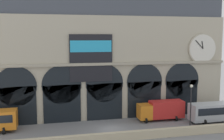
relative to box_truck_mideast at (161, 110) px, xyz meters
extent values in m
plane|color=slate|center=(-8.93, -2.76, -1.70)|extent=(200.00, 200.00, 0.00)
cube|color=#BCAD8C|center=(-8.93, -7.24, -1.12)|extent=(90.00, 0.70, 1.16)
cube|color=#B2A891|center=(-8.93, 4.71, 6.71)|extent=(42.14, 4.94, 16.82)
cube|color=#424751|center=(-8.93, 5.01, 16.70)|extent=(42.14, 4.34, 3.16)
cube|color=black|center=(-22.52, 2.19, 1.32)|extent=(5.81, 0.20, 6.03)
cylinder|color=black|center=(-22.52, 2.19, 4.33)|extent=(6.12, 0.20, 6.12)
cube|color=black|center=(-15.73, 2.19, 1.32)|extent=(5.81, 0.20, 6.03)
cylinder|color=black|center=(-15.73, 2.19, 4.33)|extent=(6.12, 0.20, 6.12)
cube|color=black|center=(-8.93, 2.19, 1.32)|extent=(5.81, 0.20, 6.03)
cylinder|color=black|center=(-8.93, 2.19, 4.33)|extent=(6.12, 0.20, 6.12)
cube|color=black|center=(-2.13, 2.19, 1.32)|extent=(5.81, 0.20, 6.03)
cylinder|color=black|center=(-2.13, 2.19, 4.33)|extent=(6.12, 0.20, 6.12)
cube|color=black|center=(4.67, 2.19, 1.32)|extent=(5.81, 0.20, 6.03)
cylinder|color=black|center=(4.67, 2.19, 4.33)|extent=(6.12, 0.20, 6.12)
cylinder|color=#B2A891|center=(8.24, 2.09, 9.74)|extent=(5.26, 0.25, 5.26)
cylinder|color=silver|center=(8.24, 1.97, 9.74)|extent=(4.87, 0.06, 4.87)
cube|color=black|center=(8.11, 1.91, 10.39)|extent=(0.42, 0.04, 1.35)
cube|color=black|center=(7.51, 1.89, 10.47)|extent=(1.55, 0.04, 1.55)
cube|color=black|center=(-11.09, 2.07, 8.43)|extent=(6.79, 0.12, 7.46)
cube|color=#26A5D8|center=(-11.09, 1.99, 10.30)|extent=(6.52, 0.04, 1.81)
cube|color=#A49A85|center=(-8.93, 2.09, 7.46)|extent=(42.14, 0.50, 0.44)
cylinder|color=black|center=(-23.91, -1.30, -1.20)|extent=(0.28, 1.00, 1.00)
cylinder|color=black|center=(-23.91, 0.95, -1.20)|extent=(0.28, 1.00, 1.00)
cube|color=orange|center=(-2.86, 0.00, -0.13)|extent=(2.00, 2.30, 2.30)
cube|color=red|center=(0.89, 0.00, 0.07)|extent=(5.50, 2.30, 2.70)
cylinder|color=black|center=(-2.96, -1.04, -1.28)|extent=(0.28, 0.84, 0.84)
cylinder|color=black|center=(-2.96, 1.03, -1.28)|extent=(0.28, 0.84, 0.84)
cylinder|color=black|center=(2.14, -1.04, -1.28)|extent=(0.28, 0.84, 0.84)
cylinder|color=black|center=(2.14, 1.03, -1.28)|extent=(0.28, 0.84, 0.84)
cube|color=#ADB2B7|center=(9.17, -3.09, 0.10)|extent=(11.00, 2.50, 2.60)
cylinder|color=black|center=(5.32, -4.22, -1.20)|extent=(0.28, 1.00, 1.00)
cylinder|color=black|center=(5.32, -1.97, -1.20)|extent=(0.28, 1.00, 1.00)
cylinder|color=black|center=(1.66, -6.44, 1.55)|extent=(0.16, 0.16, 6.50)
sphere|color=#F2EDCC|center=(1.66, -6.44, 4.98)|extent=(0.44, 0.44, 0.44)
camera|label=1|loc=(-17.30, -40.42, 11.76)|focal=43.83mm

